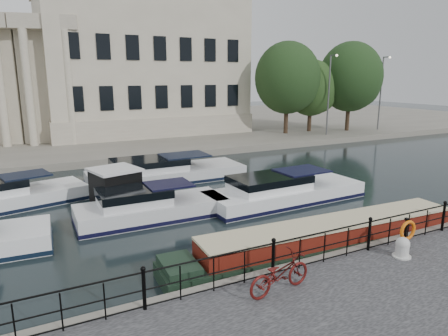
{
  "coord_description": "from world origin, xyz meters",
  "views": [
    {
      "loc": [
        -6.41,
        -11.51,
        6.49
      ],
      "look_at": [
        0.5,
        2.0,
        3.0
      ],
      "focal_mm": 32.0,
      "sensor_mm": 36.0,
      "label": 1
    }
  ],
  "objects_px": {
    "bicycle": "(280,274)",
    "narrowboat": "(333,242)",
    "life_ring_post": "(407,231)",
    "harbour_hut": "(116,191)",
    "mooring_bollard": "(402,248)"
  },
  "relations": [
    {
      "from": "harbour_hut",
      "to": "life_ring_post",
      "type": "bearing_deg",
      "value": -68.73
    },
    {
      "from": "bicycle",
      "to": "narrowboat",
      "type": "xyz_separation_m",
      "value": [
        4.08,
        2.32,
        -0.74
      ]
    },
    {
      "from": "mooring_bollard",
      "to": "harbour_hut",
      "type": "relative_size",
      "value": 0.2
    },
    {
      "from": "narrowboat",
      "to": "harbour_hut",
      "type": "height_order",
      "value": "harbour_hut"
    },
    {
      "from": "bicycle",
      "to": "mooring_bollard",
      "type": "xyz_separation_m",
      "value": [
        4.98,
        -0.03,
        -0.23
      ]
    },
    {
      "from": "bicycle",
      "to": "harbour_hut",
      "type": "relative_size",
      "value": 0.62
    },
    {
      "from": "mooring_bollard",
      "to": "bicycle",
      "type": "bearing_deg",
      "value": 179.68
    },
    {
      "from": "bicycle",
      "to": "harbour_hut",
      "type": "bearing_deg",
      "value": 4.14
    },
    {
      "from": "mooring_bollard",
      "to": "life_ring_post",
      "type": "xyz_separation_m",
      "value": [
        0.5,
        0.25,
        0.42
      ]
    },
    {
      "from": "life_ring_post",
      "to": "harbour_hut",
      "type": "distance_m",
      "value": 13.17
    },
    {
      "from": "life_ring_post",
      "to": "harbour_hut",
      "type": "relative_size",
      "value": 0.35
    },
    {
      "from": "life_ring_post",
      "to": "harbour_hut",
      "type": "height_order",
      "value": "harbour_hut"
    },
    {
      "from": "mooring_bollard",
      "to": "harbour_hut",
      "type": "height_order",
      "value": "harbour_hut"
    },
    {
      "from": "bicycle",
      "to": "narrowboat",
      "type": "distance_m",
      "value": 4.76
    },
    {
      "from": "bicycle",
      "to": "life_ring_post",
      "type": "xyz_separation_m",
      "value": [
        5.47,
        0.22,
        0.19
      ]
    }
  ]
}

